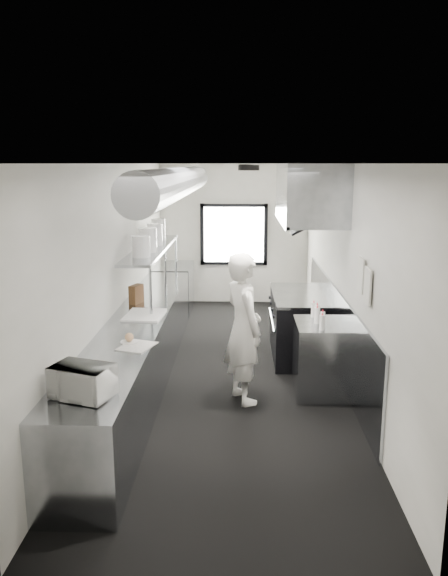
# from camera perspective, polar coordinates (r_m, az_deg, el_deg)

# --- Properties ---
(floor) EXTENTS (3.00, 8.00, 0.01)m
(floor) POSITION_cam_1_polar(r_m,az_deg,el_deg) (7.82, 0.57, -8.45)
(floor) COLOR black
(floor) RESTS_ON ground
(ceiling) EXTENTS (3.00, 8.00, 0.01)m
(ceiling) POSITION_cam_1_polar(r_m,az_deg,el_deg) (7.30, 0.62, 12.54)
(ceiling) COLOR silver
(ceiling) RESTS_ON wall_back
(wall_back) EXTENTS (3.00, 0.02, 2.80)m
(wall_back) POSITION_cam_1_polar(r_m,az_deg,el_deg) (11.38, 1.01, 5.47)
(wall_back) COLOR beige
(wall_back) RESTS_ON floor
(wall_front) EXTENTS (3.00, 0.02, 2.80)m
(wall_front) POSITION_cam_1_polar(r_m,az_deg,el_deg) (3.58, -0.73, -10.44)
(wall_front) COLOR beige
(wall_front) RESTS_ON floor
(wall_left) EXTENTS (0.02, 8.00, 2.80)m
(wall_left) POSITION_cam_1_polar(r_m,az_deg,el_deg) (7.61, -10.77, 1.71)
(wall_left) COLOR beige
(wall_left) RESTS_ON floor
(wall_right) EXTENTS (0.02, 8.00, 2.80)m
(wall_right) POSITION_cam_1_polar(r_m,az_deg,el_deg) (7.55, 12.06, 1.58)
(wall_right) COLOR beige
(wall_right) RESTS_ON floor
(wall_cladding) EXTENTS (0.03, 5.50, 1.10)m
(wall_cladding) POSITION_cam_1_polar(r_m,az_deg,el_deg) (8.03, 11.27, -3.97)
(wall_cladding) COLOR gray
(wall_cladding) RESTS_ON wall_right
(hvac_duct) EXTENTS (0.40, 6.40, 0.40)m
(hvac_duct) POSITION_cam_1_polar(r_m,az_deg,el_deg) (7.75, -4.59, 10.65)
(hvac_duct) COLOR #93969B
(hvac_duct) RESTS_ON ceiling
(service_window) EXTENTS (1.36, 0.05, 1.25)m
(service_window) POSITION_cam_1_polar(r_m,az_deg,el_deg) (11.35, 1.01, 5.45)
(service_window) COLOR white
(service_window) RESTS_ON wall_back
(exhaust_hood) EXTENTS (0.81, 2.20, 0.88)m
(exhaust_hood) POSITION_cam_1_polar(r_m,az_deg,el_deg) (8.06, 8.64, 9.49)
(exhaust_hood) COLOR gray
(exhaust_hood) RESTS_ON ceiling
(prep_counter) EXTENTS (0.70, 6.00, 0.90)m
(prep_counter) POSITION_cam_1_polar(r_m,az_deg,el_deg) (7.31, -8.61, -6.37)
(prep_counter) COLOR gray
(prep_counter) RESTS_ON floor
(pass_shelf) EXTENTS (0.45, 3.00, 0.68)m
(pass_shelf) POSITION_cam_1_polar(r_m,az_deg,el_deg) (8.50, -7.33, 3.88)
(pass_shelf) COLOR gray
(pass_shelf) RESTS_ON prep_counter
(range) EXTENTS (0.88, 1.60, 0.94)m
(range) POSITION_cam_1_polar(r_m,az_deg,el_deg) (8.38, 7.81, -3.74)
(range) COLOR black
(range) RESTS_ON floor
(bottle_station) EXTENTS (0.65, 0.80, 0.90)m
(bottle_station) POSITION_cam_1_polar(r_m,az_deg,el_deg) (7.07, 9.89, -7.06)
(bottle_station) COLOR gray
(bottle_station) RESTS_ON floor
(far_work_table) EXTENTS (0.70, 1.20, 0.90)m
(far_work_table) POSITION_cam_1_polar(r_m,az_deg,el_deg) (10.83, -5.16, -0.04)
(far_work_table) COLOR gray
(far_work_table) RESTS_ON floor
(notice_sheet_a) EXTENTS (0.02, 0.28, 0.38)m
(notice_sheet_a) POSITION_cam_1_polar(r_m,az_deg,el_deg) (6.35, 13.75, 1.29)
(notice_sheet_a) COLOR beige
(notice_sheet_a) RESTS_ON wall_right
(notice_sheet_b) EXTENTS (0.02, 0.28, 0.38)m
(notice_sheet_b) POSITION_cam_1_polar(r_m,az_deg,el_deg) (6.03, 14.40, 0.17)
(notice_sheet_b) COLOR beige
(notice_sheet_b) RESTS_ON wall_right
(line_cook) EXTENTS (0.67, 0.78, 1.80)m
(line_cook) POSITION_cam_1_polar(r_m,az_deg,el_deg) (6.63, 1.98, -4.10)
(line_cook) COLOR white
(line_cook) RESTS_ON floor
(microwave) EXTENTS (0.54, 0.47, 0.27)m
(microwave) POSITION_cam_1_polar(r_m,az_deg,el_deg) (4.85, -14.25, -9.20)
(microwave) COLOR silver
(microwave) RESTS_ON prep_counter
(deli_tub_a) EXTENTS (0.14, 0.14, 0.09)m
(deli_tub_a) POSITION_cam_1_polar(r_m,az_deg,el_deg) (5.17, -14.76, -8.91)
(deli_tub_a) COLOR #ABB3A5
(deli_tub_a) RESTS_ON prep_counter
(deli_tub_b) EXTENTS (0.18, 0.18, 0.10)m
(deli_tub_b) POSITION_cam_1_polar(r_m,az_deg,el_deg) (5.40, -14.21, -7.86)
(deli_tub_b) COLOR #ABB3A5
(deli_tub_b) RESTS_ON prep_counter
(newspaper) EXTENTS (0.42, 0.47, 0.01)m
(newspaper) POSITION_cam_1_polar(r_m,az_deg,el_deg) (6.05, -8.85, -5.87)
(newspaper) COLOR white
(newspaper) RESTS_ON prep_counter
(small_plate) EXTENTS (0.24, 0.24, 0.02)m
(small_plate) POSITION_cam_1_polar(r_m,az_deg,el_deg) (6.19, -9.60, -5.45)
(small_plate) COLOR white
(small_plate) RESTS_ON prep_counter
(pastry) EXTENTS (0.10, 0.10, 0.10)m
(pastry) POSITION_cam_1_polar(r_m,az_deg,el_deg) (6.17, -9.62, -4.96)
(pastry) COLOR tan
(pastry) RESTS_ON small_plate
(cutting_board) EXTENTS (0.50, 0.65, 0.02)m
(cutting_board) POSITION_cam_1_polar(r_m,az_deg,el_deg) (7.24, -8.10, -2.72)
(cutting_board) COLOR silver
(cutting_board) RESTS_ON prep_counter
(knife_block) EXTENTS (0.18, 0.26, 0.26)m
(knife_block) POSITION_cam_1_polar(r_m,az_deg,el_deg) (7.87, -8.92, -0.62)
(knife_block) COLOR brown
(knife_block) RESTS_ON prep_counter
(plate_stack_a) EXTENTS (0.33, 0.33, 0.29)m
(plate_stack_a) POSITION_cam_1_polar(r_m,az_deg,el_deg) (7.62, -8.44, 4.21)
(plate_stack_a) COLOR white
(plate_stack_a) RESTS_ON pass_shelf
(plate_stack_b) EXTENTS (0.30, 0.30, 0.34)m
(plate_stack_b) POSITION_cam_1_polar(r_m,az_deg,el_deg) (8.05, -7.79, 4.86)
(plate_stack_b) COLOR white
(plate_stack_b) RESTS_ON pass_shelf
(plate_stack_c) EXTENTS (0.31, 0.31, 0.33)m
(plate_stack_c) POSITION_cam_1_polar(r_m,az_deg,el_deg) (8.73, -7.06, 5.44)
(plate_stack_c) COLOR white
(plate_stack_c) RESTS_ON pass_shelf
(plate_stack_d) EXTENTS (0.27, 0.27, 0.35)m
(plate_stack_d) POSITION_cam_1_polar(r_m,az_deg,el_deg) (9.27, -6.70, 5.92)
(plate_stack_d) COLOR white
(plate_stack_d) RESTS_ON pass_shelf
(squeeze_bottle_a) EXTENTS (0.07, 0.07, 0.18)m
(squeeze_bottle_a) POSITION_cam_1_polar(r_m,az_deg,el_deg) (6.63, 9.95, -3.49)
(squeeze_bottle_a) COLOR silver
(squeeze_bottle_a) RESTS_ON bottle_station
(squeeze_bottle_b) EXTENTS (0.06, 0.06, 0.17)m
(squeeze_bottle_b) POSITION_cam_1_polar(r_m,az_deg,el_deg) (6.81, 9.99, -3.11)
(squeeze_bottle_b) COLOR silver
(squeeze_bottle_b) RESTS_ON bottle_station
(squeeze_bottle_c) EXTENTS (0.08, 0.08, 0.20)m
(squeeze_bottle_c) POSITION_cam_1_polar(r_m,az_deg,el_deg) (6.89, 9.45, -2.79)
(squeeze_bottle_c) COLOR silver
(squeeze_bottle_c) RESTS_ON bottle_station
(squeeze_bottle_d) EXTENTS (0.09, 0.09, 0.20)m
(squeeze_bottle_d) POSITION_cam_1_polar(r_m,az_deg,el_deg) (7.03, 9.44, -2.48)
(squeeze_bottle_d) COLOR silver
(squeeze_bottle_d) RESTS_ON bottle_station
(squeeze_bottle_e) EXTENTS (0.07, 0.07, 0.19)m
(squeeze_bottle_e) POSITION_cam_1_polar(r_m,az_deg,el_deg) (7.17, 9.10, -2.21)
(squeeze_bottle_e) COLOR silver
(squeeze_bottle_e) RESTS_ON bottle_station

